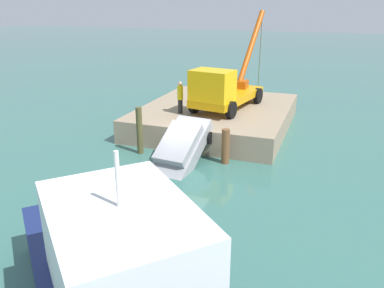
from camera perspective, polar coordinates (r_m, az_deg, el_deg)
ground at (r=19.72m, az=-1.84°, el=-2.64°), size 200.00×200.00×0.00m
dock at (r=25.28m, az=3.64°, el=4.08°), size 10.53×8.97×1.36m
crane_truck at (r=23.84m, az=4.60°, el=8.03°), size 8.62×3.58×5.78m
dock_worker at (r=23.21m, az=-1.74°, el=6.90°), size 0.34×0.34×1.90m
salvaged_car at (r=19.14m, az=-1.90°, el=-1.13°), size 4.40×2.44×2.96m
piling_near at (r=20.62m, az=-7.70°, el=1.95°), size 0.32×0.32×2.53m
piling_mid at (r=19.33m, az=4.93°, el=-0.35°), size 0.40×0.40×1.77m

